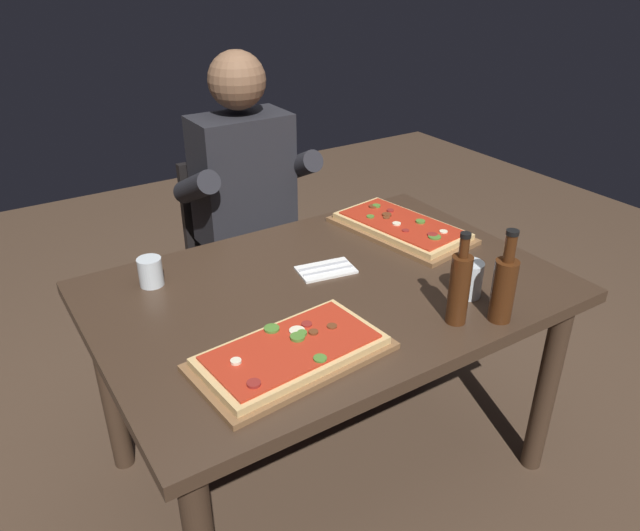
{
  "coord_description": "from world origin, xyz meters",
  "views": [
    {
      "loc": [
        -0.89,
        -1.34,
        1.67
      ],
      "look_at": [
        0.0,
        0.05,
        0.79
      ],
      "focal_mm": 33.99,
      "sensor_mm": 36.0,
      "label": 1
    }
  ],
  "objects_px": {
    "tumbler_far_side": "(151,273)",
    "diner_chair": "(240,248)",
    "pizza_rectangular_left": "(401,227)",
    "seated_diner": "(249,203)",
    "pizza_rectangular_front": "(292,353)",
    "dining_table": "(329,313)",
    "oil_bottle_amber": "(504,286)",
    "tumbler_near_camera": "(468,279)",
    "wine_bottle_dark": "(459,287)"
  },
  "relations": [
    {
      "from": "oil_bottle_amber",
      "to": "tumbler_far_side",
      "type": "xyz_separation_m",
      "value": [
        -0.75,
        0.71,
        -0.07
      ]
    },
    {
      "from": "pizza_rectangular_left",
      "to": "tumbler_near_camera",
      "type": "bearing_deg",
      "value": -104.76
    },
    {
      "from": "pizza_rectangular_front",
      "to": "tumbler_near_camera",
      "type": "distance_m",
      "value": 0.6
    },
    {
      "from": "oil_bottle_amber",
      "to": "tumbler_near_camera",
      "type": "xyz_separation_m",
      "value": [
        0.02,
        0.15,
        -0.05
      ]
    },
    {
      "from": "oil_bottle_amber",
      "to": "seated_diner",
      "type": "distance_m",
      "value": 1.17
    },
    {
      "from": "wine_bottle_dark",
      "to": "pizza_rectangular_front",
      "type": "bearing_deg",
      "value": 168.67
    },
    {
      "from": "oil_bottle_amber",
      "to": "diner_chair",
      "type": "distance_m",
      "value": 1.33
    },
    {
      "from": "tumbler_near_camera",
      "to": "diner_chair",
      "type": "xyz_separation_m",
      "value": [
        -0.22,
        1.12,
        -0.31
      ]
    },
    {
      "from": "dining_table",
      "to": "wine_bottle_dark",
      "type": "xyz_separation_m",
      "value": [
        0.19,
        -0.35,
        0.21
      ]
    },
    {
      "from": "pizza_rectangular_left",
      "to": "wine_bottle_dark",
      "type": "height_order",
      "value": "wine_bottle_dark"
    },
    {
      "from": "pizza_rectangular_left",
      "to": "seated_diner",
      "type": "xyz_separation_m",
      "value": [
        -0.34,
        0.55,
        -0.02
      ]
    },
    {
      "from": "pizza_rectangular_front",
      "to": "seated_diner",
      "type": "xyz_separation_m",
      "value": [
        0.38,
        0.99,
        -0.02
      ]
    },
    {
      "from": "wine_bottle_dark",
      "to": "seated_diner",
      "type": "height_order",
      "value": "seated_diner"
    },
    {
      "from": "diner_chair",
      "to": "seated_diner",
      "type": "bearing_deg",
      "value": -90.0
    },
    {
      "from": "dining_table",
      "to": "tumbler_far_side",
      "type": "bearing_deg",
      "value": 146.15
    },
    {
      "from": "dining_table",
      "to": "seated_diner",
      "type": "relative_size",
      "value": 1.05
    },
    {
      "from": "diner_chair",
      "to": "seated_diner",
      "type": "distance_m",
      "value": 0.28
    },
    {
      "from": "pizza_rectangular_front",
      "to": "diner_chair",
      "type": "distance_m",
      "value": 1.21
    },
    {
      "from": "pizza_rectangular_front",
      "to": "tumbler_near_camera",
      "type": "xyz_separation_m",
      "value": [
        0.6,
        -0.01,
        0.03
      ]
    },
    {
      "from": "dining_table",
      "to": "tumbler_far_side",
      "type": "height_order",
      "value": "tumbler_far_side"
    },
    {
      "from": "oil_bottle_amber",
      "to": "tumbler_far_side",
      "type": "relative_size",
      "value": 3.04
    },
    {
      "from": "pizza_rectangular_left",
      "to": "tumbler_far_side",
      "type": "bearing_deg",
      "value": 172.57
    },
    {
      "from": "wine_bottle_dark",
      "to": "tumbler_near_camera",
      "type": "distance_m",
      "value": 0.17
    },
    {
      "from": "dining_table",
      "to": "pizza_rectangular_left",
      "type": "distance_m",
      "value": 0.49
    },
    {
      "from": "wine_bottle_dark",
      "to": "pizza_rectangular_left",
      "type": "bearing_deg",
      "value": 65.24
    },
    {
      "from": "dining_table",
      "to": "oil_bottle_amber",
      "type": "xyz_separation_m",
      "value": [
        0.3,
        -0.41,
        0.2
      ]
    },
    {
      "from": "tumbler_near_camera",
      "to": "diner_chair",
      "type": "distance_m",
      "value": 1.18
    },
    {
      "from": "tumbler_far_side",
      "to": "diner_chair",
      "type": "bearing_deg",
      "value": 45.04
    },
    {
      "from": "pizza_rectangular_left",
      "to": "oil_bottle_amber",
      "type": "relative_size",
      "value": 2.0
    },
    {
      "from": "wine_bottle_dark",
      "to": "oil_bottle_amber",
      "type": "relative_size",
      "value": 0.99
    },
    {
      "from": "wine_bottle_dark",
      "to": "diner_chair",
      "type": "distance_m",
      "value": 1.26
    },
    {
      "from": "pizza_rectangular_left",
      "to": "oil_bottle_amber",
      "type": "bearing_deg",
      "value": -103.08
    },
    {
      "from": "seated_diner",
      "to": "pizza_rectangular_front",
      "type": "bearing_deg",
      "value": -111.0
    },
    {
      "from": "tumbler_near_camera",
      "to": "diner_chair",
      "type": "height_order",
      "value": "diner_chair"
    },
    {
      "from": "oil_bottle_amber",
      "to": "seated_diner",
      "type": "relative_size",
      "value": 0.21
    },
    {
      "from": "tumbler_near_camera",
      "to": "pizza_rectangular_front",
      "type": "bearing_deg",
      "value": 179.38
    },
    {
      "from": "dining_table",
      "to": "pizza_rectangular_left",
      "type": "height_order",
      "value": "pizza_rectangular_left"
    },
    {
      "from": "dining_table",
      "to": "seated_diner",
      "type": "bearing_deg",
      "value": 82.33
    },
    {
      "from": "pizza_rectangular_front",
      "to": "tumbler_far_side",
      "type": "distance_m",
      "value": 0.59
    },
    {
      "from": "tumbler_far_side",
      "to": "seated_diner",
      "type": "xyz_separation_m",
      "value": [
        0.55,
        0.43,
        -0.04
      ]
    },
    {
      "from": "pizza_rectangular_front",
      "to": "diner_chair",
      "type": "xyz_separation_m",
      "value": [
        0.38,
        1.11,
        -0.27
      ]
    },
    {
      "from": "dining_table",
      "to": "tumbler_near_camera",
      "type": "distance_m",
      "value": 0.44
    },
    {
      "from": "oil_bottle_amber",
      "to": "pizza_rectangular_front",
      "type": "bearing_deg",
      "value": 165.35
    },
    {
      "from": "dining_table",
      "to": "pizza_rectangular_left",
      "type": "bearing_deg",
      "value": 23.16
    },
    {
      "from": "dining_table",
      "to": "pizza_rectangular_front",
      "type": "xyz_separation_m",
      "value": [
        -0.28,
        -0.26,
        0.12
      ]
    },
    {
      "from": "oil_bottle_amber",
      "to": "tumbler_far_side",
      "type": "height_order",
      "value": "oil_bottle_amber"
    },
    {
      "from": "dining_table",
      "to": "tumbler_far_side",
      "type": "relative_size",
      "value": 15.6
    },
    {
      "from": "wine_bottle_dark",
      "to": "seated_diner",
      "type": "relative_size",
      "value": 0.2
    },
    {
      "from": "seated_diner",
      "to": "diner_chair",
      "type": "bearing_deg",
      "value": 90.0
    },
    {
      "from": "tumbler_near_camera",
      "to": "seated_diner",
      "type": "height_order",
      "value": "seated_diner"
    }
  ]
}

